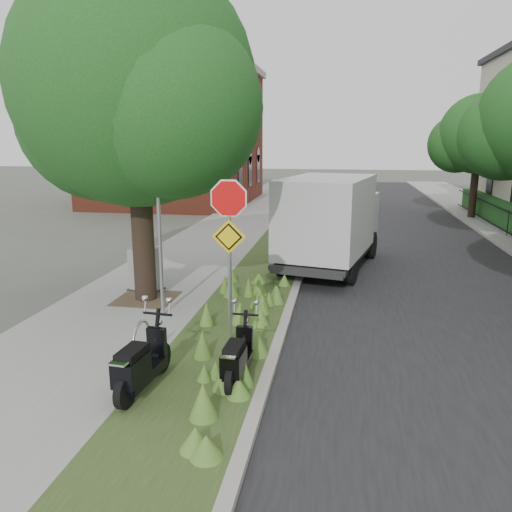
% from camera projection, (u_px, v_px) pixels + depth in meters
% --- Properties ---
extents(ground, '(120.00, 120.00, 0.00)m').
position_uv_depth(ground, '(300.00, 366.00, 8.82)').
color(ground, '#4C5147').
rests_on(ground, ground).
extents(sidewalk_near, '(3.50, 60.00, 0.12)m').
position_uv_depth(sidewalk_near, '(212.00, 242.00, 19.10)').
color(sidewalk_near, gray).
rests_on(sidewalk_near, ground).
extents(verge, '(2.00, 60.00, 0.12)m').
position_uv_depth(verge, '(283.00, 245.00, 18.65)').
color(verge, '#2B411C').
rests_on(verge, ground).
extents(kerb_near, '(0.20, 60.00, 0.13)m').
position_uv_depth(kerb_near, '(310.00, 245.00, 18.48)').
color(kerb_near, '#9E9991').
rests_on(kerb_near, ground).
extents(road, '(7.00, 60.00, 0.01)m').
position_uv_depth(road, '(407.00, 251.00, 17.91)').
color(road, black).
rests_on(road, ground).
extents(kerb_far, '(0.20, 60.00, 0.13)m').
position_uv_depth(kerb_far, '(512.00, 253.00, 17.32)').
color(kerb_far, '#9E9991').
rests_on(kerb_far, ground).
extents(street_tree_main, '(6.21, 5.54, 7.66)m').
position_uv_depth(street_tree_main, '(133.00, 98.00, 11.14)').
color(street_tree_main, black).
rests_on(street_tree_main, ground).
extents(bare_post, '(0.08, 0.08, 4.00)m').
position_uv_depth(bare_post, '(159.00, 225.00, 10.59)').
color(bare_post, '#A5A8AD').
rests_on(bare_post, ground).
extents(bike_hoop, '(0.06, 0.78, 0.77)m').
position_uv_depth(bike_hoop, '(141.00, 342.00, 8.58)').
color(bike_hoop, '#A5A8AD').
rests_on(bike_hoop, ground).
extents(sign_assembly, '(0.94, 0.08, 3.22)m').
position_uv_depth(sign_assembly, '(229.00, 228.00, 9.08)').
color(sign_assembly, '#A5A8AD').
rests_on(sign_assembly, ground).
extents(brick_building, '(9.40, 10.40, 8.30)m').
position_uv_depth(brick_building, '(177.00, 134.00, 30.54)').
color(brick_building, maroon).
rests_on(brick_building, ground).
extents(far_tree_c, '(4.37, 3.89, 5.93)m').
position_uv_depth(far_tree_c, '(477.00, 138.00, 24.07)').
color(far_tree_c, black).
rests_on(far_tree_c, ground).
extents(scooter_near, '(0.33, 1.50, 0.72)m').
position_uv_depth(scooter_near, '(237.00, 363.00, 7.87)').
color(scooter_near, black).
rests_on(scooter_near, ground).
extents(scooter_far, '(0.44, 1.69, 0.81)m').
position_uv_depth(scooter_far, '(138.00, 370.00, 7.51)').
color(scooter_far, black).
rests_on(scooter_far, ground).
extents(box_truck, '(3.16, 5.67, 2.42)m').
position_uv_depth(box_truck, '(331.00, 218.00, 15.04)').
color(box_truck, '#262628').
rests_on(box_truck, ground).
extents(utility_cabinet, '(0.93, 0.72, 1.10)m').
position_uv_depth(utility_cabinet, '(145.00, 270.00, 12.74)').
color(utility_cabinet, '#262628').
rests_on(utility_cabinet, ground).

